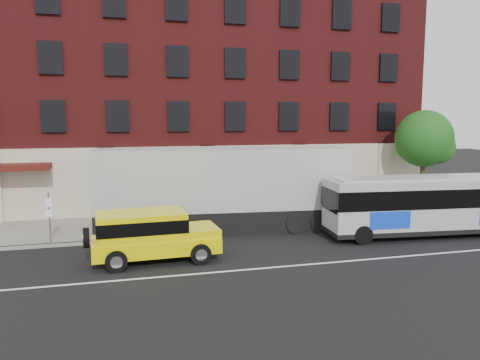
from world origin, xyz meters
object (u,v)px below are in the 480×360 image
object	(u,v)px
street_tree	(425,141)
yellow_suv	(149,233)
city_bus	(434,203)
sign_pole	(49,215)
shipping_container	(223,190)

from	to	relation	value
street_tree	yellow_suv	xyz separation A→B (m)	(-17.79, -6.87, -3.22)
city_bus	yellow_suv	size ratio (longest dim) A/B	2.03
sign_pole	yellow_suv	distance (m)	5.53
city_bus	shipping_container	world-z (taller)	shipping_container
yellow_suv	sign_pole	bearing A→B (deg)	140.22
city_bus	yellow_suv	xyz separation A→B (m)	(-14.04, -0.72, -0.47)
yellow_suv	shipping_container	world-z (taller)	shipping_container
sign_pole	shipping_container	bearing A→B (deg)	6.43
sign_pole	shipping_container	world-z (taller)	shipping_container
street_tree	city_bus	xyz separation A→B (m)	(-3.75, -6.16, -2.75)
sign_pole	shipping_container	xyz separation A→B (m)	(8.39, 0.95, 0.68)
shipping_container	street_tree	bearing A→B (deg)	9.94
sign_pole	city_bus	bearing A→B (deg)	-8.77
sign_pole	street_tree	xyz separation A→B (m)	(22.04, 3.34, 2.96)
sign_pole	city_bus	xyz separation A→B (m)	(18.29, -2.82, 0.20)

